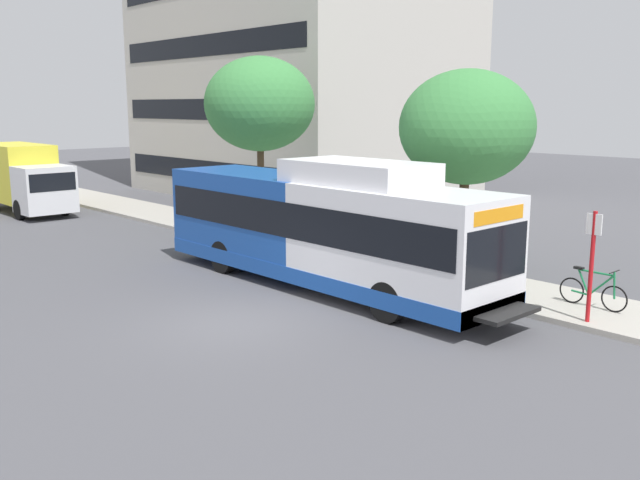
# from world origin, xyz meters

# --- Properties ---
(ground_plane) EXTENTS (120.00, 120.00, 0.00)m
(ground_plane) POSITION_xyz_m (0.00, 8.00, 0.00)
(ground_plane) COLOR #4C4C51
(sidewalk_curb) EXTENTS (3.00, 56.00, 0.14)m
(sidewalk_curb) POSITION_xyz_m (7.00, 6.00, 0.07)
(sidewalk_curb) COLOR #A8A399
(sidewalk_curb) RESTS_ON ground
(transit_bus) EXTENTS (2.58, 12.25, 3.65)m
(transit_bus) POSITION_xyz_m (3.86, 1.12, 1.70)
(transit_bus) COLOR white
(transit_bus) RESTS_ON ground
(bus_stop_sign_pole) EXTENTS (0.10, 0.36, 2.60)m
(bus_stop_sign_pole) POSITION_xyz_m (5.86, -5.81, 1.65)
(bus_stop_sign_pole) COLOR red
(bus_stop_sign_pole) RESTS_ON sidewalk_curb
(bicycle_parked) EXTENTS (0.52, 1.76, 1.02)m
(bicycle_parked) POSITION_xyz_m (7.04, -5.34, 0.56)
(bicycle_parked) COLOR black
(bicycle_parked) RESTS_ON sidewalk_curb
(street_tree_near_stop) EXTENTS (3.95, 3.95, 6.00)m
(street_tree_near_stop) POSITION_xyz_m (7.83, -0.80, 4.45)
(street_tree_near_stop) COLOR #4C3823
(street_tree_near_stop) RESTS_ON sidewalk_curb
(street_tree_mid_block) EXTENTS (4.37, 4.37, 6.86)m
(street_tree_mid_block) POSITION_xyz_m (7.90, 9.13, 5.13)
(street_tree_mid_block) COLOR #4C3823
(street_tree_mid_block) RESTS_ON sidewalk_curb
(box_truck_background) EXTENTS (2.32, 7.01, 3.25)m
(box_truck_background) POSITION_xyz_m (2.77, 21.18, 1.74)
(box_truck_background) COLOR silver
(box_truck_background) RESTS_ON ground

